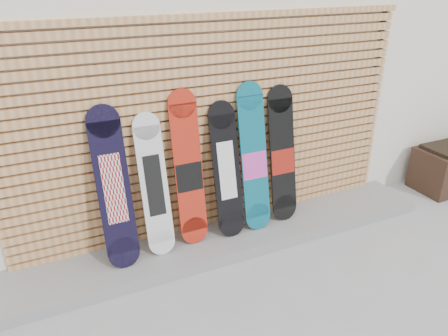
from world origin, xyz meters
The scene contains 10 objects.
ground centered at (0.00, 0.00, 0.00)m, with size 80.00×80.00×0.00m, color #959597.
building centered at (0.50, 3.50, 1.80)m, with size 12.00×5.00×3.60m, color silver.
concrete_step centered at (-0.15, 0.68, 0.06)m, with size 4.60×0.70×0.12m, color gray.
slat_wall centered at (-0.15, 0.97, 1.21)m, with size 4.26×0.08×2.29m.
snowboard_0 centered at (-1.25, 0.75, 0.86)m, with size 0.30×0.39×1.48m.
snowboard_1 centered at (-0.88, 0.78, 0.80)m, with size 0.26×0.34×1.36m.
snowboard_2 centered at (-0.52, 0.80, 0.87)m, with size 0.28×0.29×1.54m.
snowboard_3 centered at (-0.12, 0.77, 0.81)m, with size 0.28×0.34×1.38m.
snowboard_4 centered at (0.19, 0.77, 0.87)m, with size 0.29×0.34×1.53m.
snowboard_5 centered at (0.55, 0.79, 0.84)m, with size 0.29×0.30×1.46m.
Camera 1 is at (-1.82, -2.81, 2.67)m, focal length 35.00 mm.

